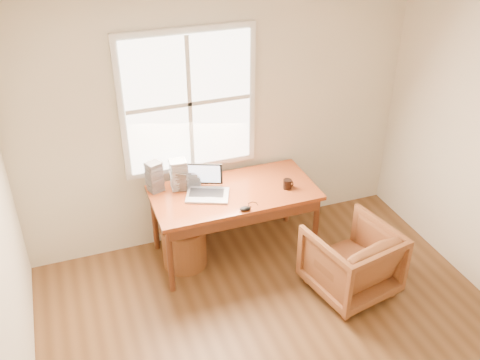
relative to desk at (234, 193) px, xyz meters
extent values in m
cube|color=white|center=(0.00, -1.80, 1.88)|extent=(4.00, 4.50, 0.02)
cube|color=beige|center=(0.00, 0.46, 0.57)|extent=(4.00, 0.02, 2.60)
cube|color=silver|center=(-0.30, 0.42, 0.82)|extent=(1.32, 0.05, 1.42)
cube|color=white|center=(-0.30, 0.39, 0.82)|extent=(1.20, 0.02, 1.30)
cube|color=silver|center=(-0.30, 0.38, 0.82)|extent=(0.04, 0.02, 1.30)
cube|color=silver|center=(-0.30, 0.38, 0.82)|extent=(1.20, 0.02, 0.04)
cube|color=brown|center=(0.00, 0.00, 0.00)|extent=(1.60, 0.80, 0.04)
imported|color=brown|center=(0.84, -0.88, -0.39)|extent=(0.85, 0.87, 0.68)
cylinder|color=brown|center=(-0.53, 0.00, -0.51)|extent=(0.52, 0.52, 0.44)
ellipsoid|color=black|center=(-0.01, -0.35, 0.04)|extent=(0.11, 0.07, 0.04)
cylinder|color=black|center=(0.51, -0.13, 0.07)|extent=(0.10, 0.10, 0.09)
cube|color=silver|center=(-0.48, 0.23, 0.18)|extent=(0.16, 0.15, 0.31)
cube|color=#242328|center=(-0.48, 0.21, 0.12)|extent=(0.16, 0.15, 0.20)
cube|color=gray|center=(-0.71, 0.27, 0.17)|extent=(0.17, 0.16, 0.31)
cube|color=#B2B6BE|center=(-0.33, 0.25, 0.10)|extent=(0.15, 0.14, 0.17)
camera|label=1|loc=(-1.44, -4.15, 2.78)|focal=40.00mm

